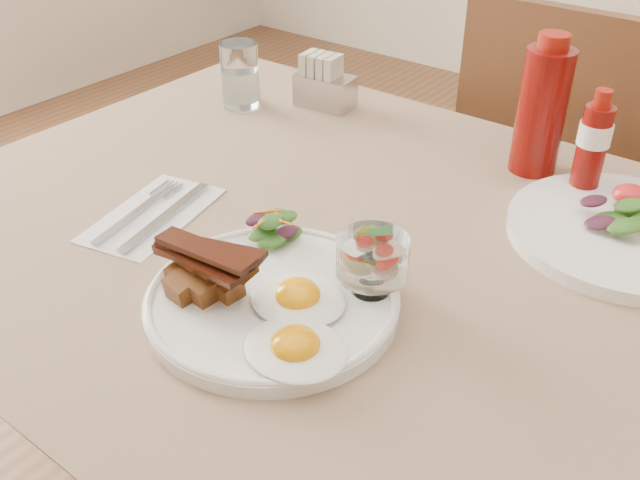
# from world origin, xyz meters

# --- Properties ---
(table) EXTENTS (1.33, 0.88, 0.75)m
(table) POSITION_xyz_m (0.00, 0.00, 0.66)
(table) COLOR brown
(table) RESTS_ON ground
(chair_far) EXTENTS (0.42, 0.42, 0.93)m
(chair_far) POSITION_xyz_m (0.00, 0.66, 0.52)
(chair_far) COLOR brown
(chair_far) RESTS_ON ground
(main_plate) EXTENTS (0.28, 0.28, 0.02)m
(main_plate) POSITION_xyz_m (-0.06, -0.17, 0.76)
(main_plate) COLOR white
(main_plate) RESTS_ON table
(fried_eggs) EXTENTS (0.18, 0.18, 0.03)m
(fried_eggs) POSITION_xyz_m (-0.01, -0.19, 0.78)
(fried_eggs) COLOR white
(fried_eggs) RESTS_ON main_plate
(bacon_potato_pile) EXTENTS (0.14, 0.08, 0.06)m
(bacon_potato_pile) POSITION_xyz_m (-0.12, -0.21, 0.80)
(bacon_potato_pile) COLOR brown
(bacon_potato_pile) RESTS_ON main_plate
(side_salad) EXTENTS (0.07, 0.07, 0.04)m
(side_salad) POSITION_xyz_m (-0.13, -0.08, 0.79)
(side_salad) COLOR #1E5115
(side_salad) RESTS_ON main_plate
(fruit_cup) EXTENTS (0.08, 0.08, 0.08)m
(fruit_cup) POSITION_xyz_m (0.02, -0.09, 0.81)
(fruit_cup) COLOR white
(fruit_cup) RESTS_ON main_plate
(ketchup_bottle) EXTENTS (0.08, 0.08, 0.20)m
(ketchup_bottle) POSITION_xyz_m (0.03, 0.32, 0.85)
(ketchup_bottle) COLOR #630805
(ketchup_bottle) RESTS_ON table
(hot_sauce_bottle) EXTENTS (0.05, 0.05, 0.15)m
(hot_sauce_bottle) POSITION_xyz_m (0.12, 0.29, 0.83)
(hot_sauce_bottle) COLOR #630805
(hot_sauce_bottle) RESTS_ON table
(sugar_caddy) EXTENTS (0.11, 0.07, 0.09)m
(sugar_caddy) POSITION_xyz_m (-0.36, 0.32, 0.79)
(sugar_caddy) COLOR #B1B1B6
(sugar_caddy) RESTS_ON table
(water_glass) EXTENTS (0.07, 0.07, 0.11)m
(water_glass) POSITION_xyz_m (-0.48, 0.23, 0.80)
(water_glass) COLOR white
(water_glass) RESTS_ON table
(napkin_cutlery) EXTENTS (0.15, 0.22, 0.01)m
(napkin_cutlery) POSITION_xyz_m (-0.31, -0.12, 0.75)
(napkin_cutlery) COLOR silver
(napkin_cutlery) RESTS_ON table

